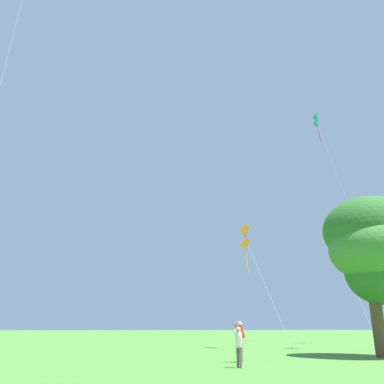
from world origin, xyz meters
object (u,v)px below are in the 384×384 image
kite_teal_box (317,122)px  kite_orange_box (245,238)px  person_in_blue_jacket (240,338)px  kite_white_distant (332,229)px  tree_left_oak (374,247)px  person_near_tree (239,343)px

kite_teal_box → kite_orange_box: size_ratio=2.91×
kite_teal_box → person_in_blue_jacket: 38.51m
kite_white_distant → kite_teal_box: size_ratio=0.44×
person_in_blue_jacket → tree_left_oak: tree_left_oak is taller
person_in_blue_jacket → person_near_tree: 2.57m
person_in_blue_jacket → person_near_tree: size_ratio=1.16×
kite_orange_box → person_near_tree: 16.43m
kite_teal_box → person_in_blue_jacket: size_ratio=15.20×
kite_orange_box → kite_white_distant: bearing=36.1°
person_in_blue_jacket → tree_left_oak: 9.88m
kite_teal_box → person_near_tree: 40.47m
kite_white_distant → tree_left_oak: 19.20m
kite_orange_box → person_near_tree: bearing=-104.9°
kite_white_distant → kite_orange_box: (-10.96, -7.99, -2.82)m
kite_white_distant → tree_left_oak: kite_white_distant is taller
kite_teal_box → kite_orange_box: kite_teal_box is taller
tree_left_oak → kite_orange_box: bearing=118.6°
kite_orange_box → kite_teal_box: bearing=45.0°
kite_teal_box → person_near_tree: kite_teal_box is taller
kite_teal_box → kite_orange_box: bearing=-135.0°
kite_orange_box → person_near_tree: size_ratio=6.05×
person_in_blue_jacket → person_near_tree: (-0.60, -2.50, -0.15)m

